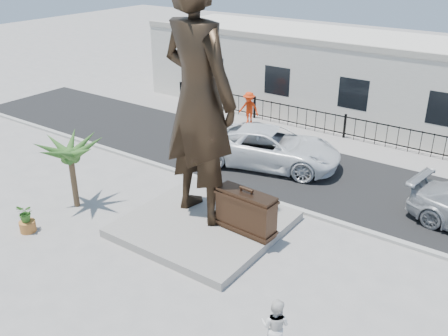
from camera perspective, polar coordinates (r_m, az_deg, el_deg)
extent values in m
plane|color=#9E9991|center=(16.81, -4.00, -9.49)|extent=(100.00, 100.00, 0.00)
cube|color=black|center=(22.74, 8.78, -0.13)|extent=(40.00, 7.00, 0.01)
cube|color=#A5A399|center=(19.94, 4.17, -3.42)|extent=(40.00, 0.25, 0.12)
cube|color=#9E9991|center=(26.12, 12.81, 2.88)|extent=(40.00, 2.50, 0.02)
cube|color=gray|center=(17.98, -2.24, -6.40)|extent=(5.20, 5.20, 0.30)
cube|color=black|center=(26.61, 13.62, 4.57)|extent=(22.00, 0.10, 1.20)
cube|color=silver|center=(29.96, 17.08, 9.61)|extent=(28.00, 7.00, 4.40)
imported|color=black|center=(16.71, -2.88, 7.92)|extent=(3.49, 2.63, 8.63)
cube|color=#352216|center=(16.93, 2.52, -5.03)|extent=(2.15, 0.79, 1.49)
imported|color=silver|center=(12.89, 5.88, -17.54)|extent=(0.86, 0.72, 1.56)
imported|color=white|center=(22.66, 5.33, 2.40)|extent=(6.82, 4.40, 1.75)
imported|color=red|center=(27.78, 2.87, 6.83)|extent=(1.24, 0.78, 1.85)
cylinder|color=#B36C2F|center=(19.04, -21.52, -6.22)|extent=(0.56, 0.56, 0.40)
imported|color=#336721|center=(18.79, -21.77, -4.82)|extent=(0.71, 0.66, 0.66)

